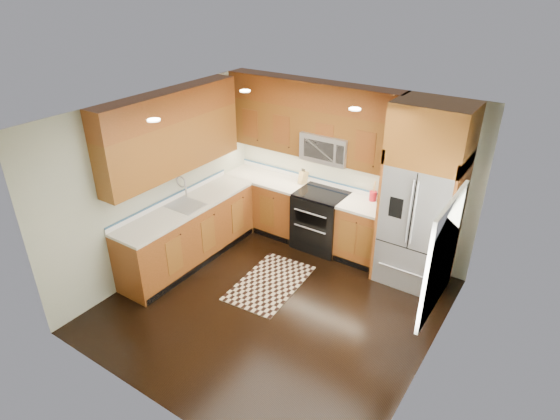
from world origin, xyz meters
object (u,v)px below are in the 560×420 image
Objects in this scene: range at (320,220)px; knife_block at (303,177)px; refrigerator at (422,198)px; utensil_crock at (373,194)px; rug at (270,283)px.

range is 3.70× the size of knife_block.
refrigerator reaches higher than utensil_crock.
range reaches higher than rug.
knife_block reaches higher than range.
utensil_crock reaches higher than knife_block.
range is 0.97m from utensil_crock.
utensil_crock is (0.75, 0.21, 0.58)m from range.
utensil_crock is at bearing 15.93° from range.
range is 1.38m from rug.
rug is 1.83m from knife_block.
knife_block is at bearing 158.96° from range.
refrigerator is at bearing 33.57° from rug.
range is 3.05× the size of utensil_crock.
rug is at bearing -93.53° from range.
knife_block is 1.19m from utensil_crock.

